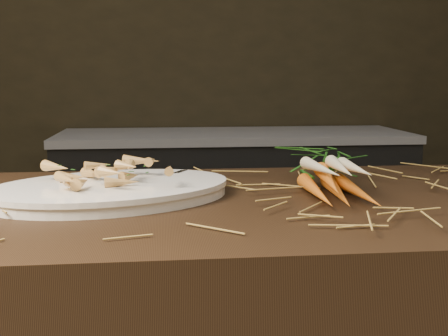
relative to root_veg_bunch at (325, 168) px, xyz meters
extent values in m
cube|color=black|center=(-0.26, 2.11, 0.46)|extent=(5.00, 0.04, 2.80)
cube|color=black|center=(0.04, 1.79, -0.54)|extent=(1.80, 0.60, 0.80)
cube|color=#99999E|center=(0.04, 1.79, -0.12)|extent=(1.82, 0.62, 0.04)
cone|color=orange|center=(-0.05, -0.12, -0.02)|extent=(0.04, 0.24, 0.03)
cone|color=orange|center=(-0.01, -0.13, -0.02)|extent=(0.06, 0.24, 0.03)
cone|color=orange|center=(0.02, -0.13, -0.02)|extent=(0.03, 0.24, 0.03)
cone|color=orange|center=(-0.03, -0.13, 0.00)|extent=(0.07, 0.24, 0.03)
cone|color=beige|center=(-0.04, -0.12, 0.02)|extent=(0.03, 0.22, 0.04)
cone|color=beige|center=(-0.01, -0.13, 0.02)|extent=(0.06, 0.22, 0.03)
cone|color=beige|center=(0.02, -0.12, 0.02)|extent=(0.05, 0.22, 0.04)
ellipsoid|color=#2A6C1E|center=(0.01, 0.08, 0.00)|extent=(0.17, 0.22, 0.08)
cube|color=silver|center=(-0.28, -0.04, -0.01)|extent=(0.10, 0.16, 0.00)
camera|label=1|loc=(-0.34, -1.13, 0.19)|focal=45.00mm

